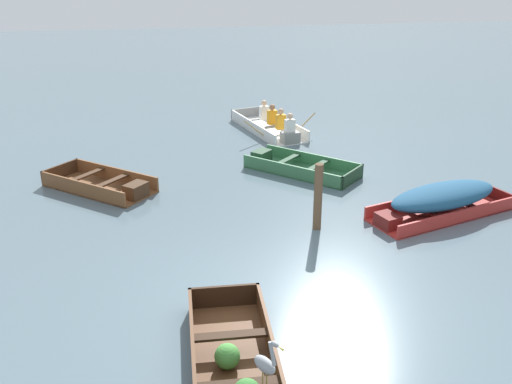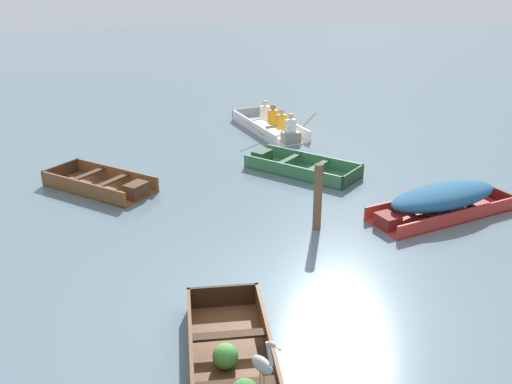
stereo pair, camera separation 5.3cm
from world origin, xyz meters
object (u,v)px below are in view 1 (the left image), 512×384
at_px(skiff_wooden_brown_far_moored, 104,185).
at_px(mooring_post, 318,197).
at_px(dinghy_dark_varnish_foreground, 236,376).
at_px(rowboat_white_with_crew, 271,126).
at_px(skiff_green_near_moored, 297,167).
at_px(heron_on_dinghy, 266,364).
at_px(skiff_red_mid_moored, 442,199).

bearing_deg(skiff_wooden_brown_far_moored, mooring_post, -34.17).
relative_size(dinghy_dark_varnish_foreground, skiff_wooden_brown_far_moored, 1.20).
bearing_deg(rowboat_white_with_crew, skiff_wooden_brown_far_moored, -141.11).
xyz_separation_m(skiff_green_near_moored, heron_on_dinghy, (-2.56, -8.27, 0.75)).
xyz_separation_m(skiff_red_mid_moored, rowboat_white_with_crew, (-2.21, 6.74, -0.14)).
relative_size(dinghy_dark_varnish_foreground, mooring_post, 2.39).
height_order(skiff_green_near_moored, rowboat_white_with_crew, rowboat_white_with_crew).
distance_m(heron_on_dinghy, mooring_post, 5.34).
relative_size(skiff_red_mid_moored, rowboat_white_with_crew, 0.96).
xyz_separation_m(dinghy_dark_varnish_foreground, skiff_red_mid_moored, (5.09, 4.38, 0.21)).
relative_size(dinghy_dark_varnish_foreground, skiff_green_near_moored, 1.16).
xyz_separation_m(skiff_wooden_brown_far_moored, heron_on_dinghy, (2.25, -7.86, 0.73)).
relative_size(dinghy_dark_varnish_foreground, heron_on_dinghy, 3.93).
bearing_deg(mooring_post, skiff_wooden_brown_far_moored, 145.83).
bearing_deg(mooring_post, rowboat_white_with_crew, 85.29).
distance_m(skiff_green_near_moored, skiff_wooden_brown_far_moored, 4.83).
bearing_deg(skiff_green_near_moored, mooring_post, -98.10).
distance_m(skiff_wooden_brown_far_moored, heron_on_dinghy, 8.21).
distance_m(skiff_green_near_moored, heron_on_dinghy, 8.69).
bearing_deg(mooring_post, dinghy_dark_varnish_foreground, -118.69).
bearing_deg(heron_on_dinghy, dinghy_dark_varnish_foreground, 108.46).
bearing_deg(skiff_red_mid_moored, heron_on_dinghy, -133.78).
xyz_separation_m(skiff_wooden_brown_far_moored, rowboat_white_with_crew, (4.90, 3.95, 0.10)).
xyz_separation_m(skiff_green_near_moored, skiff_red_mid_moored, (2.30, -3.20, 0.25)).
relative_size(skiff_wooden_brown_far_moored, heron_on_dinghy, 3.27).
xyz_separation_m(dinghy_dark_varnish_foreground, rowboat_white_with_crew, (2.88, 11.12, 0.07)).
bearing_deg(rowboat_white_with_crew, dinghy_dark_varnish_foreground, -104.52).
height_order(dinghy_dark_varnish_foreground, skiff_green_near_moored, dinghy_dark_varnish_foreground).
xyz_separation_m(rowboat_white_with_crew, mooring_post, (-0.57, -6.89, 0.46)).
relative_size(rowboat_white_with_crew, heron_on_dinghy, 4.27).
distance_m(skiff_green_near_moored, skiff_red_mid_moored, 3.95).
bearing_deg(skiff_wooden_brown_far_moored, skiff_red_mid_moored, -21.42).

